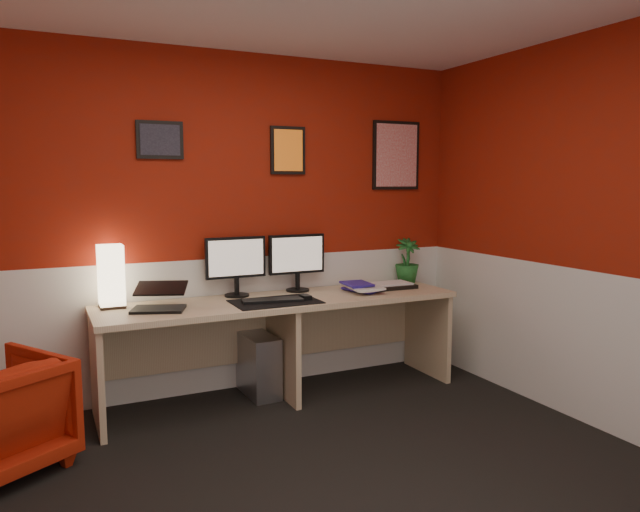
{
  "coord_description": "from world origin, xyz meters",
  "views": [
    {
      "loc": [
        -1.16,
        -2.5,
        1.56
      ],
      "look_at": [
        0.6,
        1.21,
        1.05
      ],
      "focal_mm": 33.38,
      "sensor_mm": 36.0,
      "label": 1
    }
  ],
  "objects": [
    {
      "name": "ground",
      "position": [
        0.0,
        0.0,
        0.0
      ],
      "size": [
        4.0,
        3.5,
        0.01
      ],
      "primitive_type": "cube",
      "color": "black",
      "rests_on": "ground"
    },
    {
      "name": "wall_back",
      "position": [
        0.0,
        1.75,
        1.25
      ],
      "size": [
        4.0,
        0.01,
        2.5
      ],
      "primitive_type": "cube",
      "color": "maroon",
      "rests_on": "ground"
    },
    {
      "name": "wall_right",
      "position": [
        2.0,
        0.0,
        1.25
      ],
      "size": [
        0.01,
        3.5,
        2.5
      ],
      "primitive_type": "cube",
      "color": "maroon",
      "rests_on": "ground"
    },
    {
      "name": "wainscot_back",
      "position": [
        0.0,
        1.75,
        0.5
      ],
      "size": [
        4.0,
        0.01,
        1.0
      ],
      "primitive_type": "cube",
      "color": "silver",
      "rests_on": "ground"
    },
    {
      "name": "wainscot_right",
      "position": [
        2.0,
        0.0,
        0.5
      ],
      "size": [
        0.01,
        3.5,
        1.0
      ],
      "primitive_type": "cube",
      "color": "silver",
      "rests_on": "ground"
    },
    {
      "name": "desk",
      "position": [
        0.39,
        1.41,
        0.36
      ],
      "size": [
        2.6,
        0.65,
        0.73
      ],
      "primitive_type": "cube",
      "color": "tan",
      "rests_on": "ground"
    },
    {
      "name": "shoji_lamp",
      "position": [
        -0.74,
        1.6,
        0.93
      ],
      "size": [
        0.16,
        0.16,
        0.4
      ],
      "primitive_type": "cube",
      "color": "#FFE5B2",
      "rests_on": "desk"
    },
    {
      "name": "laptop",
      "position": [
        -0.48,
        1.38,
        0.84
      ],
      "size": [
        0.39,
        0.33,
        0.22
      ],
      "primitive_type": "cube",
      "rotation": [
        0.0,
        0.0,
        -0.36
      ],
      "color": "black",
      "rests_on": "desk"
    },
    {
      "name": "monitor_left",
      "position": [
        0.13,
        1.63,
        1.02
      ],
      "size": [
        0.45,
        0.06,
        0.58
      ],
      "primitive_type": "cube",
      "color": "black",
      "rests_on": "desk"
    },
    {
      "name": "monitor_right",
      "position": [
        0.61,
        1.63,
        1.02
      ],
      "size": [
        0.45,
        0.06,
        0.58
      ],
      "primitive_type": "cube",
      "color": "black",
      "rests_on": "desk"
    },
    {
      "name": "desk_mat",
      "position": [
        0.3,
        1.31,
        0.73
      ],
      "size": [
        0.6,
        0.38,
        0.01
      ],
      "primitive_type": "cube",
      "color": "black",
      "rests_on": "desk"
    },
    {
      "name": "keyboard",
      "position": [
        0.28,
        1.32,
        0.74
      ],
      "size": [
        0.44,
        0.21,
        0.02
      ],
      "primitive_type": "cube",
      "rotation": [
        0.0,
        0.0,
        -0.17
      ],
      "color": "black",
      "rests_on": "desk_mat"
    },
    {
      "name": "mouse",
      "position": [
        0.53,
        1.29,
        0.75
      ],
      "size": [
        0.06,
        0.1,
        0.03
      ],
      "primitive_type": "cube",
      "rotation": [
        0.0,
        0.0,
        0.03
      ],
      "color": "black",
      "rests_on": "desk_mat"
    },
    {
      "name": "book_bottom",
      "position": [
        0.97,
        1.38,
        0.74
      ],
      "size": [
        0.28,
        0.33,
        0.03
      ],
      "primitive_type": "imported",
      "rotation": [
        0.0,
        0.0,
        0.31
      ],
      "color": "#2F1E8D",
      "rests_on": "desk"
    },
    {
      "name": "book_middle",
      "position": [
        0.92,
        1.38,
        0.77
      ],
      "size": [
        0.27,
        0.35,
        0.02
      ],
      "primitive_type": "imported",
      "rotation": [
        0.0,
        0.0,
        -0.11
      ],
      "color": "silver",
      "rests_on": "book_bottom"
    },
    {
      "name": "book_top",
      "position": [
        0.9,
        1.4,
        0.79
      ],
      "size": [
        0.21,
        0.27,
        0.02
      ],
      "primitive_type": "imported",
      "rotation": [
        0.0,
        0.0,
        -0.09
      ],
      "color": "#2F1E8D",
      "rests_on": "book_middle"
    },
    {
      "name": "zen_tray",
      "position": [
        1.34,
        1.45,
        0.74
      ],
      "size": [
        0.36,
        0.26,
        0.03
      ],
      "primitive_type": "cube",
      "rotation": [
        0.0,
        0.0,
        -0.03
      ],
      "color": "black",
      "rests_on": "desk"
    },
    {
      "name": "potted_plant",
      "position": [
        1.6,
        1.62,
        0.91
      ],
      "size": [
        0.23,
        0.23,
        0.37
      ],
      "primitive_type": "imported",
      "rotation": [
        0.0,
        0.0,
        -0.15
      ],
      "color": "#19591E",
      "rests_on": "desk"
    },
    {
      "name": "pc_tower",
      "position": [
        0.25,
        1.54,
        0.23
      ],
      "size": [
        0.21,
        0.46,
        0.45
      ],
      "primitive_type": "cube",
      "rotation": [
        0.0,
        0.0,
        0.03
      ],
      "color": "#99999E",
      "rests_on": "ground"
    },
    {
      "name": "art_left",
      "position": [
        -0.37,
        1.74,
        1.85
      ],
      "size": [
        0.32,
        0.02,
        0.26
      ],
      "primitive_type": "cube",
      "color": "black",
      "rests_on": "wall_back"
    },
    {
      "name": "art_center",
      "position": [
        0.58,
        1.74,
        1.8
      ],
      "size": [
        0.28,
        0.02,
        0.36
      ],
      "primitive_type": "cube",
      "color": "orange",
      "rests_on": "wall_back"
    },
    {
      "name": "art_right",
      "position": [
        1.55,
        1.74,
        1.78
      ],
      "size": [
        0.44,
        0.02,
        0.56
      ],
      "primitive_type": "cube",
      "color": "red",
      "rests_on": "wall_back"
    }
  ]
}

